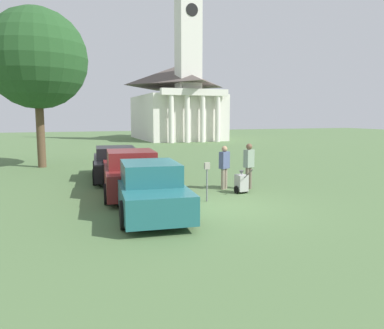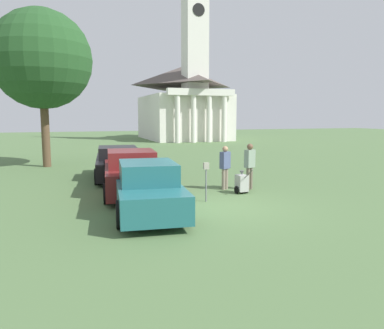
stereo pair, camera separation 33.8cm
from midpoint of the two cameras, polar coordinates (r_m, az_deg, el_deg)
name	(u,v)px [view 1 (the left image)]	position (r m, az deg, el deg)	size (l,w,h in m)	color
ground_plane	(222,207)	(11.79, 3.72, -6.50)	(120.00, 120.00, 0.00)	#517042
parked_car_teal	(149,189)	(11.05, -7.37, -3.76)	(2.27, 4.96, 1.52)	#23666B
parked_car_maroon	(131,174)	(13.76, -9.99, -1.46)	(2.34, 4.78, 1.61)	maroon
parked_car_black	(116,164)	(17.30, -12.12, 0.11)	(2.38, 4.93, 1.46)	black
parking_meter	(207,174)	(12.36, 1.51, -1.52)	(0.18, 0.09, 1.31)	slate
person_worker	(224,165)	(14.45, 4.29, -0.04)	(0.47, 0.39, 1.69)	gray
person_supervisor	(249,163)	(14.57, 8.00, 0.20)	(0.47, 0.37, 1.78)	#665B4C
equipment_cart	(241,183)	(13.89, 6.85, -2.77)	(0.48, 0.99, 1.00)	#B2B2AD
church	(177,93)	(45.82, -2.47, 10.88)	(8.97, 13.18, 25.03)	silver
shade_tree	(37,59)	(22.47, -22.99, 14.58)	(5.35, 5.35, 8.55)	brown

